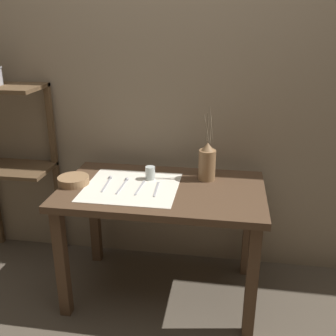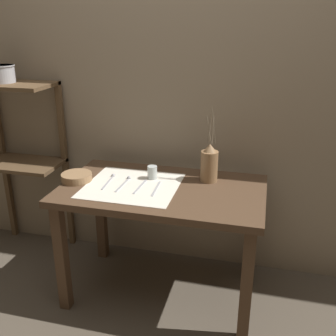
{
  "view_description": "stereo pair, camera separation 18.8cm",
  "coord_description": "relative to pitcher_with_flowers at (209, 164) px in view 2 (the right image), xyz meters",
  "views": [
    {
      "loc": [
        0.35,
        -2.0,
        1.6
      ],
      "look_at": [
        0.04,
        0.0,
        0.83
      ],
      "focal_mm": 42.0,
      "sensor_mm": 36.0,
      "label": 1
    },
    {
      "loc": [
        0.54,
        -1.96,
        1.6
      ],
      "look_at": [
        0.04,
        0.0,
        0.83
      ],
      "focal_mm": 42.0,
      "sensor_mm": 36.0,
      "label": 2
    }
  ],
  "objects": [
    {
      "name": "fork_outer",
      "position": [
        -0.26,
        -0.2,
        -0.1
      ],
      "size": [
        0.02,
        0.2,
        0.0
      ],
      "color": "#A8A8AD",
      "rests_on": "wooden_table"
    },
    {
      "name": "knife_center",
      "position": [
        -0.36,
        -0.19,
        -0.1
      ],
      "size": [
        0.02,
        0.2,
        0.0
      ],
      "color": "#A8A8AD",
      "rests_on": "wooden_table"
    },
    {
      "name": "spoon_outer",
      "position": [
        -0.56,
        -0.12,
        -0.1
      ],
      "size": [
        0.03,
        0.21,
        0.02
      ],
      "color": "#A8A8AD",
      "rests_on": "wooden_table"
    },
    {
      "name": "metal_pot_large",
      "position": [
        -1.35,
        0.08,
        0.46
      ],
      "size": [
        0.16,
        0.16,
        0.11
      ],
      "color": "#A8A8AD",
      "rests_on": "wooden_shelf_unit"
    },
    {
      "name": "wooden_bowl",
      "position": [
        -0.75,
        -0.19,
        -0.08
      ],
      "size": [
        0.18,
        0.18,
        0.05
      ],
      "color": "#8E6B47",
      "rests_on": "wooden_table"
    },
    {
      "name": "ground_plane",
      "position": [
        -0.24,
        -0.16,
        -0.82
      ],
      "size": [
        12.0,
        12.0,
        0.0
      ],
      "primitive_type": "plane",
      "color": "brown"
    },
    {
      "name": "wooden_table",
      "position": [
        -0.24,
        -0.16,
        -0.21
      ],
      "size": [
        1.15,
        0.68,
        0.71
      ],
      "color": "#4C3523",
      "rests_on": "ground_plane"
    },
    {
      "name": "linen_cloth",
      "position": [
        -0.41,
        -0.18,
        -0.1
      ],
      "size": [
        0.52,
        0.48,
        0.0
      ],
      "color": "silver",
      "rests_on": "wooden_table"
    },
    {
      "name": "spoon_inner",
      "position": [
        -0.46,
        -0.14,
        -0.1
      ],
      "size": [
        0.02,
        0.21,
        0.02
      ],
      "color": "#A8A8AD",
      "rests_on": "wooden_table"
    },
    {
      "name": "stone_wall_back",
      "position": [
        -0.24,
        0.29,
        0.38
      ],
      "size": [
        7.0,
        0.06,
        2.4
      ],
      "color": "gray",
      "rests_on": "ground_plane"
    },
    {
      "name": "glass_tumbler_near",
      "position": [
        -0.33,
        -0.06,
        -0.06
      ],
      "size": [
        0.06,
        0.06,
        0.08
      ],
      "color": "#B7C1BC",
      "rests_on": "wooden_table"
    },
    {
      "name": "pitcher_with_flowers",
      "position": [
        0.0,
        0.0,
        0.0
      ],
      "size": [
        0.1,
        0.1,
        0.44
      ],
      "color": "olive",
      "rests_on": "wooden_table"
    },
    {
      "name": "wooden_shelf_unit",
      "position": [
        -1.3,
        0.12,
        0.03
      ],
      "size": [
        0.54,
        0.32,
        1.22
      ],
      "color": "brown",
      "rests_on": "ground_plane"
    }
  ]
}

